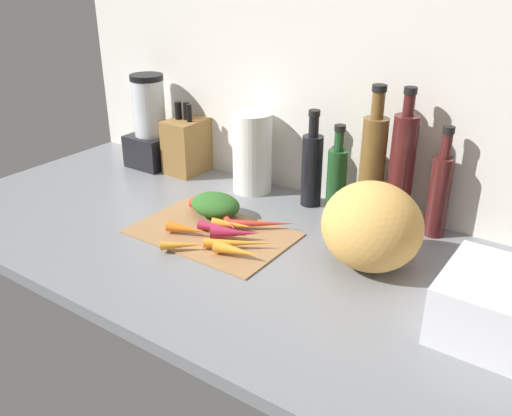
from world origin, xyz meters
TOP-DOWN VIEW (x-y plane):
  - ground_plane at (0.00, 0.00)cm, footprint 170.00×80.00cm
  - wall_back at (0.00, 38.50)cm, footprint 170.00×3.00cm
  - cutting_board at (-5.24, 0.22)cm, footprint 40.33×26.30cm
  - carrot_0 at (2.06, -0.41)cm, footprint 11.97×9.04cm
  - carrot_1 at (4.07, 8.64)cm, footprint 15.77×12.28cm
  - carrot_2 at (-3.29, 0.57)cm, footprint 11.48×5.43cm
  - carrot_3 at (-9.31, -4.82)cm, footprint 11.16×5.71cm
  - carrot_4 at (5.69, -2.86)cm, footprint 15.47×11.82cm
  - carrot_5 at (-10.64, 8.00)cm, footprint 16.66×3.55cm
  - carrot_6 at (7.68, -6.82)cm, footprint 11.49×5.03cm
  - carrot_7 at (-4.11, 5.05)cm, footprint 12.22×9.71cm
  - carrot_8 at (-5.05, -11.46)cm, footprint 9.31×8.18cm
  - carrot_9 at (-1.43, 3.63)cm, footprint 10.97×6.46cm
  - carrot_greens_pile at (-10.39, 8.01)cm, footprint 14.24×10.95cm
  - winter_squash at (34.33, 8.17)cm, footprint 22.84×21.26cm
  - knife_block at (-39.90, 31.15)cm, footprint 10.52×15.50cm
  - blender_appliance at (-53.76, 28.18)cm, footprint 13.95×13.95cm
  - paper_towel_roll at (-13.40, 29.50)cm, footprint 11.60×11.60cm
  - bottle_0 at (6.16, 30.73)cm, footprint 5.85×5.85cm
  - bottle_1 at (15.35, 27.99)cm, footprint 5.39×5.39cm
  - bottle_2 at (24.37, 29.50)cm, footprint 6.50×6.50cm
  - bottle_3 at (31.63, 30.82)cm, footprint 6.32×6.32cm
  - bottle_4 at (41.38, 32.42)cm, footprint 5.25×5.25cm
  - dish_rack at (66.37, -1.08)cm, footprint 25.15×22.28cm

SIDE VIEW (x-z plane):
  - ground_plane at x=0.00cm, z-range -3.00..0.00cm
  - cutting_board at x=-5.24cm, z-range 0.00..0.80cm
  - carrot_8 at x=-5.05cm, z-range 0.80..3.00cm
  - carrot_4 at x=5.69cm, z-range 0.80..3.18cm
  - carrot_1 at x=4.07cm, z-range 0.80..3.26cm
  - carrot_2 at x=-3.29cm, z-range 0.80..3.33cm
  - carrot_9 at x=-1.43cm, z-range 0.80..3.54cm
  - carrot_3 at x=-9.31cm, z-range 0.80..3.64cm
  - carrot_5 at x=-10.64cm, z-range 0.80..3.80cm
  - carrot_6 at x=7.68cm, z-range 0.80..3.91cm
  - carrot_7 at x=-4.11cm, z-range 0.80..3.98cm
  - carrot_0 at x=2.06cm, z-range 0.80..4.14cm
  - carrot_greens_pile at x=-10.39cm, z-range 0.80..6.82cm
  - dish_rack at x=66.37cm, z-range 0.00..11.96cm
  - knife_block at x=-39.90cm, z-range -2.49..20.45cm
  - winter_squash at x=34.33cm, z-range 0.00..20.36cm
  - bottle_1 at x=15.35cm, z-range -2.35..23.19cm
  - bottle_0 at x=6.16cm, z-range -2.52..24.95cm
  - bottle_4 at x=41.38cm, z-range -2.74..25.76cm
  - paper_towel_roll at x=-13.40cm, z-range 0.00..23.90cm
  - blender_appliance at x=-53.76cm, z-range -2.09..28.41cm
  - bottle_2 at x=24.37cm, z-range -2.85..33.85cm
  - bottle_3 at x=31.63cm, z-range -2.61..34.22cm
  - wall_back at x=0.00cm, z-range 0.00..60.00cm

